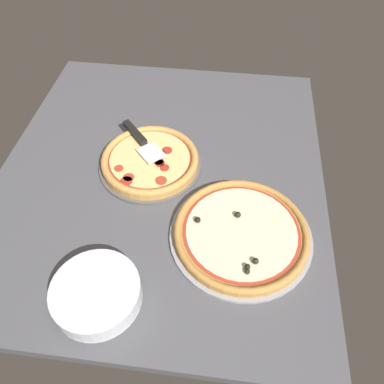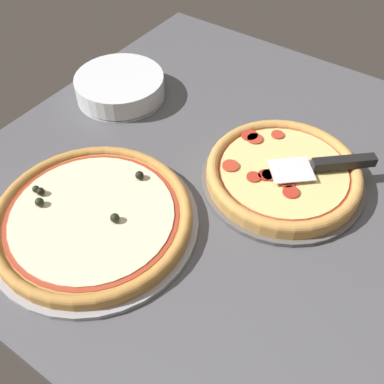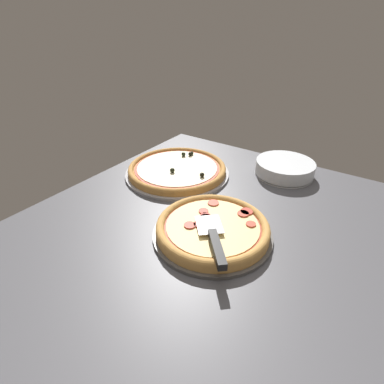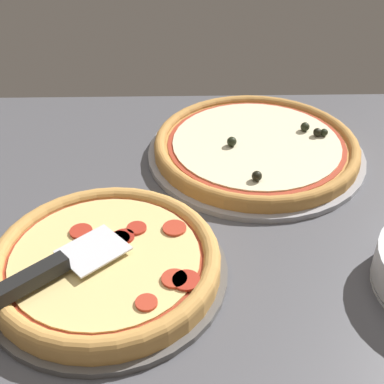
% 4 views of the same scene
% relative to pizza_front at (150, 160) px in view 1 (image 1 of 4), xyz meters
% --- Properties ---
extents(ground_plane, '(1.21, 1.05, 0.04)m').
position_rel_pizza_front_xyz_m(ground_plane, '(0.02, 0.04, -0.05)').
color(ground_plane, '#4C4C51').
extents(pizza_pan_front, '(0.34, 0.34, 0.01)m').
position_rel_pizza_front_xyz_m(pizza_pan_front, '(-0.00, -0.00, -0.02)').
color(pizza_pan_front, '#565451').
rests_on(pizza_pan_front, ground_plane).
extents(pizza_front, '(0.32, 0.32, 0.03)m').
position_rel_pizza_front_xyz_m(pizza_front, '(0.00, 0.00, 0.00)').
color(pizza_front, '#C68E47').
rests_on(pizza_front, pizza_pan_front).
extents(pizza_pan_back, '(0.40, 0.40, 0.01)m').
position_rel_pizza_front_xyz_m(pizza_pan_back, '(0.24, 0.31, -0.02)').
color(pizza_pan_back, '#939399').
rests_on(pizza_pan_back, ground_plane).
extents(pizza_back, '(0.38, 0.38, 0.04)m').
position_rel_pizza_front_xyz_m(pizza_back, '(0.24, 0.31, -0.00)').
color(pizza_back, '#B77F3D').
rests_on(pizza_back, pizza_pan_back).
extents(serving_spatula, '(0.19, 0.18, 0.02)m').
position_rel_pizza_front_xyz_m(serving_spatula, '(-0.08, -0.06, 0.02)').
color(serving_spatula, silver).
rests_on(serving_spatula, pizza_front).
extents(plate_stack, '(0.22, 0.22, 0.06)m').
position_rel_pizza_front_xyz_m(plate_stack, '(0.47, -0.04, 0.00)').
color(plate_stack, silver).
rests_on(plate_stack, ground_plane).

